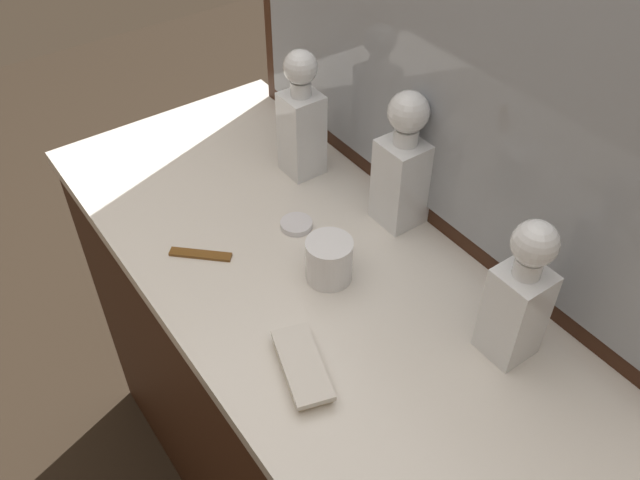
% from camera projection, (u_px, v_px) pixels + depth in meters
% --- Properties ---
extents(dresser, '(1.31, 0.56, 0.90)m').
position_uv_depth(dresser, '(320.00, 412.00, 1.50)').
color(dresser, '#381E11').
rests_on(dresser, ground_plane).
extents(dresser_mirror, '(1.15, 0.03, 0.60)m').
position_uv_depth(dresser_mirror, '(449.00, 81.00, 1.11)').
color(dresser_mirror, '#381E11').
rests_on(dresser_mirror, dresser).
extents(crystal_decanter_far_left, '(0.07, 0.07, 0.28)m').
position_uv_depth(crystal_decanter_far_left, '(302.00, 125.00, 1.35)').
color(crystal_decanter_far_left, white).
rests_on(crystal_decanter_far_left, dresser).
extents(crystal_decanter_left, '(0.08, 0.08, 0.28)m').
position_uv_depth(crystal_decanter_left, '(402.00, 172.00, 1.23)').
color(crystal_decanter_left, white).
rests_on(crystal_decanter_left, dresser).
extents(crystal_decanter_center, '(0.08, 0.08, 0.26)m').
position_uv_depth(crystal_decanter_center, '(517.00, 303.00, 1.00)').
color(crystal_decanter_center, white).
rests_on(crystal_decanter_center, dresser).
extents(crystal_tumbler_right, '(0.08, 0.08, 0.08)m').
position_uv_depth(crystal_tumbler_right, '(329.00, 262.00, 1.17)').
color(crystal_tumbler_right, white).
rests_on(crystal_tumbler_right, dresser).
extents(silver_brush_far_left, '(0.16, 0.10, 0.02)m').
position_uv_depth(silver_brush_far_left, '(302.00, 367.00, 1.03)').
color(silver_brush_far_left, '#B7A88C').
rests_on(silver_brush_far_left, dresser).
extents(porcelain_dish, '(0.06, 0.06, 0.01)m').
position_uv_depth(porcelain_dish, '(296.00, 224.00, 1.29)').
color(porcelain_dish, silver).
rests_on(porcelain_dish, dresser).
extents(tortoiseshell_comb, '(0.09, 0.10, 0.01)m').
position_uv_depth(tortoiseshell_comb, '(200.00, 254.00, 1.23)').
color(tortoiseshell_comb, brown).
rests_on(tortoiseshell_comb, dresser).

